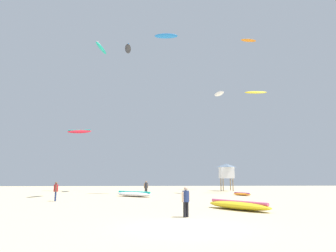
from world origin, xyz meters
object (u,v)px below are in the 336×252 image
(kite_aloft_2, at_px, (101,48))
(kite_aloft_5, at_px, (256,92))
(kite_grounded_mid, at_px, (134,194))
(kite_aloft_7, at_px, (128,49))
(kite_aloft_6, at_px, (166,36))
(person_left, at_px, (146,187))
(lifeguard_tower, at_px, (226,171))
(kite_aloft_0, at_px, (79,131))
(kite_aloft_3, at_px, (248,40))
(kite_grounded_far, at_px, (238,205))
(kite_grounded_near, at_px, (242,194))
(kite_aloft_1, at_px, (219,94))
(person_foreground, at_px, (186,199))
(person_midground, at_px, (56,190))

(kite_aloft_2, distance_m, kite_aloft_5, 21.34)
(kite_grounded_mid, xyz_separation_m, kite_aloft_7, (-1.81, 9.85, 20.98))
(kite_aloft_6, bearing_deg, person_left, -163.07)
(lifeguard_tower, relative_size, kite_aloft_0, 1.04)
(kite_grounded_mid, relative_size, kite_aloft_7, 1.36)
(kite_grounded_mid, distance_m, kite_aloft_7, 23.25)
(kite_aloft_3, xyz_separation_m, kite_aloft_7, (-20.65, -6.17, -4.69))
(lifeguard_tower, distance_m, kite_aloft_7, 23.96)
(kite_grounded_far, height_order, kite_aloft_6, kite_aloft_6)
(kite_grounded_near, height_order, kite_grounded_mid, kite_grounded_mid)
(kite_aloft_3, bearing_deg, person_left, -144.31)
(person_left, relative_size, kite_aloft_1, 0.69)
(person_left, relative_size, kite_aloft_0, 0.41)
(kite_aloft_0, bearing_deg, lifeguard_tower, -1.68)
(person_left, relative_size, lifeguard_tower, 0.40)
(lifeguard_tower, relative_size, kite_aloft_2, 1.25)
(kite_aloft_0, bearing_deg, person_foreground, -67.27)
(kite_grounded_near, xyz_separation_m, kite_aloft_0, (-21.74, 12.14, 8.96))
(lifeguard_tower, distance_m, kite_aloft_5, 13.08)
(person_left, height_order, kite_aloft_5, kite_aloft_5)
(lifeguard_tower, xyz_separation_m, kite_aloft_1, (-2.53, -7.58, 10.18))
(kite_grounded_near, distance_m, kite_grounded_mid, 12.49)
(kite_grounded_far, bearing_deg, person_foreground, -137.41)
(person_midground, bearing_deg, person_foreground, -62.69)
(kite_aloft_2, bearing_deg, kite_grounded_far, -47.84)
(person_midground, bearing_deg, kite_aloft_2, 44.53)
(lifeguard_tower, height_order, kite_aloft_2, kite_aloft_2)
(kite_aloft_1, bearing_deg, lifeguard_tower, 71.57)
(person_left, distance_m, kite_grounded_mid, 3.68)
(person_foreground, bearing_deg, lifeguard_tower, 129.23)
(person_foreground, distance_m, kite_grounded_far, 5.29)
(kite_grounded_near, bearing_deg, kite_grounded_far, -107.10)
(person_midground, xyz_separation_m, kite_aloft_1, (17.59, 11.37, 12.24))
(person_left, bearing_deg, kite_aloft_3, -78.43)
(kite_grounded_near, xyz_separation_m, kite_aloft_5, (3.66, 4.12, 13.37))
(kite_aloft_3, xyz_separation_m, kite_aloft_6, (-15.15, -11.89, -5.20))
(kite_aloft_2, relative_size, kite_aloft_5, 1.09)
(kite_grounded_mid, bearing_deg, kite_aloft_3, 40.37)
(person_midground, height_order, kite_aloft_5, kite_aloft_5)
(person_midground, relative_size, kite_aloft_2, 0.51)
(kite_grounded_near, distance_m, lifeguard_tower, 11.88)
(person_left, bearing_deg, kite_aloft_7, 1.28)
(kite_grounded_near, xyz_separation_m, kite_aloft_2, (-16.28, -2.86, 16.30))
(person_midground, xyz_separation_m, kite_grounded_mid, (6.65, 6.03, -0.71))
(kite_aloft_7, bearing_deg, person_foreground, -78.58)
(person_left, xyz_separation_m, kite_grounded_near, (11.14, -1.94, -0.78))
(kite_aloft_1, height_order, kite_aloft_6, kite_aloft_6)
(kite_aloft_3, relative_size, kite_aloft_7, 0.84)
(person_midground, distance_m, kite_grounded_near, 20.48)
(kite_grounded_mid, bearing_deg, person_midground, -137.82)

